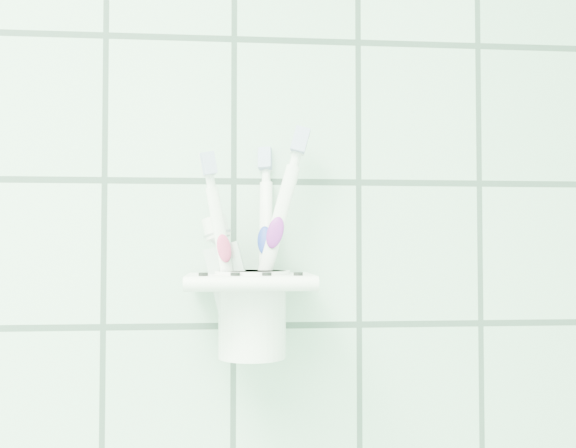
% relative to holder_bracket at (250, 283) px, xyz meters
% --- Properties ---
extents(holder_bracket, '(0.11, 0.10, 0.03)m').
position_rel_holder_bracket_xyz_m(holder_bracket, '(0.00, 0.00, 0.00)').
color(holder_bracket, white).
rests_on(holder_bracket, wall_back).
extents(cup, '(0.07, 0.07, 0.08)m').
position_rel_holder_bracket_xyz_m(cup, '(0.00, 0.00, -0.02)').
color(cup, white).
rests_on(cup, holder_bracket).
extents(toothbrush_pink, '(0.04, 0.02, 0.18)m').
position_rel_holder_bracket_xyz_m(toothbrush_pink, '(-0.01, -0.00, 0.03)').
color(toothbrush_pink, white).
rests_on(toothbrush_pink, cup).
extents(toothbrush_blue, '(0.02, 0.06, 0.19)m').
position_rel_holder_bracket_xyz_m(toothbrush_blue, '(0.01, -0.00, 0.04)').
color(toothbrush_blue, white).
rests_on(toothbrush_blue, cup).
extents(toothbrush_orange, '(0.06, 0.02, 0.21)m').
position_rel_holder_bracket_xyz_m(toothbrush_orange, '(-0.00, 0.01, 0.05)').
color(toothbrush_orange, white).
rests_on(toothbrush_orange, cup).
extents(toothpaste_tube, '(0.05, 0.03, 0.13)m').
position_rel_holder_bracket_xyz_m(toothpaste_tube, '(-0.00, -0.01, 0.01)').
color(toothpaste_tube, silver).
rests_on(toothpaste_tube, cup).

